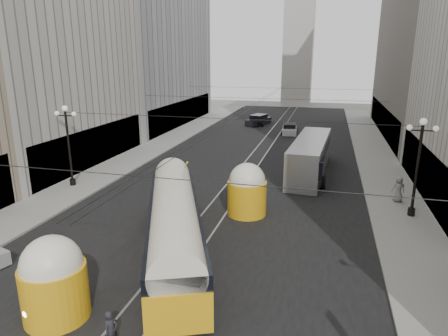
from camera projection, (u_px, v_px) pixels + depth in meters
The scene contains 18 objects.
road at pixel (258, 155), 42.62m from camera, with size 20.00×85.00×0.02m, color black.
sidewalk_left at pixel (166, 142), 48.78m from camera, with size 4.00×72.00×0.15m, color gray.
sidewalk_right at pixel (374, 153), 42.95m from camera, with size 4.00×72.00×0.15m, color gray.
rail_left at pixel (251, 154), 42.81m from camera, with size 0.12×85.00×0.04m, color gray.
rail_right at pixel (265, 155), 42.44m from camera, with size 0.12×85.00×0.04m, color gray.
building_left_far at pixel (143, 26), 58.04m from camera, with size 12.60×28.60×28.60m.
building_right_far at pixel (448, 3), 47.79m from camera, with size 12.60×32.60×32.60m.
distant_tower at pixel (299, 32), 82.81m from camera, with size 6.00×6.00×31.36m.
lamppost_left_mid at pixel (68, 141), 31.16m from camera, with size 1.86×0.44×6.37m.
lamppost_right_mid at pixel (418, 162), 25.04m from camera, with size 1.86×0.44×6.37m.
catenary at pixel (259, 100), 40.06m from camera, with size 25.00×72.00×0.23m.
streetcar at pixel (174, 223), 20.90m from camera, with size 7.78×15.16×3.56m.
city_bus at pixel (310, 155), 35.36m from camera, with size 3.35×12.51×3.14m.
sedan_white_far at pixel (290, 129), 53.76m from camera, with size 2.21×4.59×1.40m.
sedan_dark_far at pixel (259, 120), 60.89m from camera, with size 3.39×5.34×1.57m.
pedestrian_crossing_a at pixel (111, 331), 14.14m from camera, with size 0.56×0.37×1.54m, color black.
pedestrian_crossing_b at pixel (167, 291), 16.52m from camera, with size 0.75×0.58×1.54m, color #A2A297.
pedestrian_sidewalk_right at pixel (398, 189), 28.23m from camera, with size 0.92×0.56×1.88m, color gray.
Camera 1 is at (6.89, -8.50, 10.17)m, focal length 32.00 mm.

